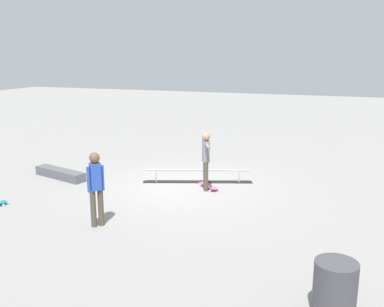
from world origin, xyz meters
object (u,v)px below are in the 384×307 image
(trash_bin, at_px, (335,289))
(skate_ledge, at_px, (60,174))
(bystander_blue_shirt, at_px, (96,185))
(skateboard_main, at_px, (208,186))
(grind_rail, at_px, (198,177))
(skater_main, at_px, (206,157))

(trash_bin, bearing_deg, skate_ledge, -29.44)
(bystander_blue_shirt, bearing_deg, skateboard_main, 20.69)
(grind_rail, relative_size, bystander_blue_shirt, 1.87)
(skateboard_main, bearing_deg, grind_rail, 176.39)
(grind_rail, bearing_deg, skateboard_main, 117.13)
(grind_rail, distance_m, skateboard_main, 0.68)
(bystander_blue_shirt, distance_m, trash_bin, 5.46)
(grind_rail, distance_m, bystander_blue_shirt, 4.18)
(trash_bin, bearing_deg, skater_main, -54.12)
(skate_ledge, relative_size, bystander_blue_shirt, 1.15)
(skater_main, distance_m, trash_bin, 6.31)
(trash_bin, bearing_deg, grind_rail, -54.12)
(skate_ledge, relative_size, skateboard_main, 2.63)
(bystander_blue_shirt, bearing_deg, trash_bin, -65.19)
(bystander_blue_shirt, bearing_deg, skater_main, 19.94)
(skateboard_main, xyz_separation_m, trash_bin, (-3.66, 5.27, 0.35))
(skater_main, bearing_deg, bystander_blue_shirt, 131.09)
(skate_ledge, xyz_separation_m, skateboard_main, (-4.67, -0.57, -0.06))
(skater_main, bearing_deg, trash_bin, -169.32)
(bystander_blue_shirt, xyz_separation_m, trash_bin, (-5.15, 1.76, -0.54))
(grind_rail, bearing_deg, skater_main, 106.70)
(grind_rail, xyz_separation_m, skateboard_main, (-0.49, 0.47, -0.10))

